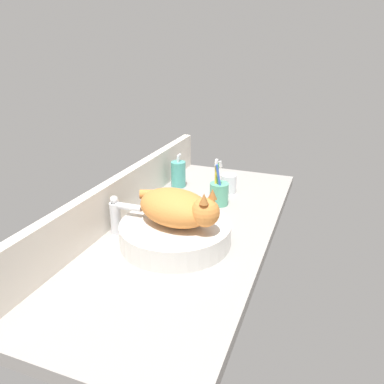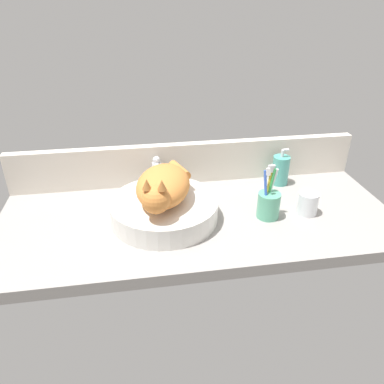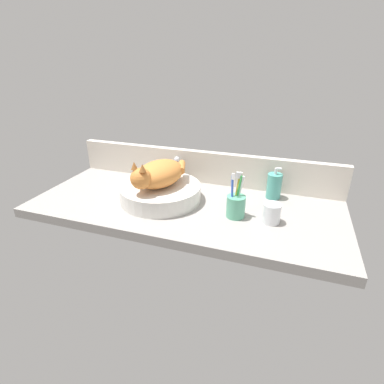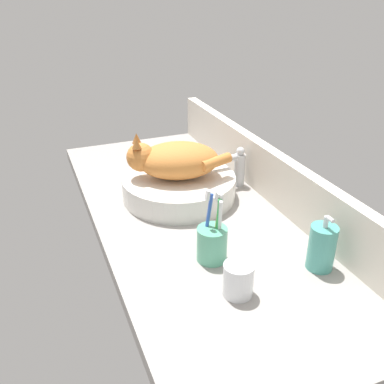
{
  "view_description": "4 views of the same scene",
  "coord_description": "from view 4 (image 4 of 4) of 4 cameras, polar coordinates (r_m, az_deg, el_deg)",
  "views": [
    {
      "loc": [
        -109.51,
        -42.81,
        61.24
      ],
      "look_at": [
        4.39,
        0.28,
        11.79
      ],
      "focal_mm": 35.0,
      "sensor_mm": 36.0,
      "label": 1
    },
    {
      "loc": [
        -19.12,
        -106.44,
        68.75
      ],
      "look_at": [
        -2.27,
        -0.89,
        9.98
      ],
      "focal_mm": 35.0,
      "sensor_mm": 36.0,
      "label": 2
    },
    {
      "loc": [
        41.02,
        -110.07,
        59.57
      ],
      "look_at": [
        4.49,
        -3.49,
        7.75
      ],
      "focal_mm": 28.0,
      "sensor_mm": 36.0,
      "label": 3
    },
    {
      "loc": [
        103.03,
        -41.43,
        63.88
      ],
      "look_at": [
        2.73,
        -1.26,
        8.64
      ],
      "focal_mm": 40.0,
      "sensor_mm": 36.0,
      "label": 4
    }
  ],
  "objects": [
    {
      "name": "toothbrush_cup",
      "position": [
        1.06,
        2.72,
        -6.65
      ],
      "size": [
        7.54,
        7.54,
        18.71
      ],
      "color": "#5BB28E",
      "rests_on": "ground_plane"
    },
    {
      "name": "cat",
      "position": [
        1.32,
        -2.24,
        4.34
      ],
      "size": [
        23.01,
        30.81,
        14.0
      ],
      "color": "orange",
      "rests_on": "sink_basin"
    },
    {
      "name": "soap_dispenser",
      "position": [
        1.07,
        16.92,
        -7.05
      ],
      "size": [
        6.53,
        6.53,
        14.76
      ],
      "color": "teal",
      "rests_on": "ground_plane"
    },
    {
      "name": "water_glass",
      "position": [
        0.97,
        6.15,
        -11.78
      ],
      "size": [
        6.84,
        6.84,
        7.83
      ],
      "color": "white",
      "rests_on": "ground_plane"
    },
    {
      "name": "backsplash_panel",
      "position": [
        1.35,
        10.56,
        2.25
      ],
      "size": [
        134.75,
        3.6,
        16.06
      ],
      "primitive_type": "cube",
      "color": "silver",
      "rests_on": "ground_plane"
    },
    {
      "name": "sink_basin",
      "position": [
        1.36,
        -1.59,
        0.75
      ],
      "size": [
        35.83,
        35.83,
        7.15
      ],
      "primitive_type": "cylinder",
      "color": "silver",
      "rests_on": "ground_plane"
    },
    {
      "name": "faucet",
      "position": [
        1.42,
        5.98,
        3.53
      ],
      "size": [
        3.6,
        11.83,
        13.6
      ],
      "color": "silver",
      "rests_on": "ground_plane"
    },
    {
      "name": "ground_plane",
      "position": [
        1.29,
        0.07,
        -3.6
      ],
      "size": [
        134.75,
        56.74,
        4.0
      ],
      "primitive_type": "cube",
      "color": "#9E9993"
    }
  ]
}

